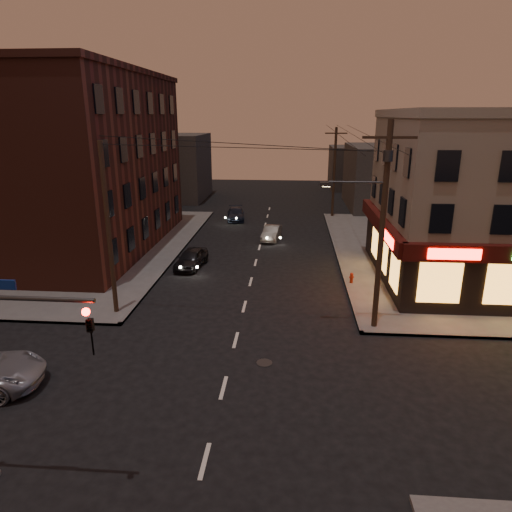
# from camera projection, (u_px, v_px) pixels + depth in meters

# --- Properties ---
(ground) EXTENTS (120.00, 120.00, 0.00)m
(ground) POSITION_uv_depth(u_px,v_px,m) (224.00, 388.00, 18.01)
(ground) COLOR black
(ground) RESTS_ON ground
(sidewalk_ne) EXTENTS (24.00, 28.00, 0.15)m
(sidewalk_ne) POSITION_uv_depth(u_px,v_px,m) (494.00, 255.00, 34.73)
(sidewalk_ne) COLOR #514F4C
(sidewalk_ne) RESTS_ON ground
(sidewalk_nw) EXTENTS (24.00, 28.00, 0.15)m
(sidewalk_nw) POSITION_uv_depth(u_px,v_px,m) (40.00, 245.00, 37.42)
(sidewalk_nw) COLOR #514F4C
(sidewalk_nw) RESTS_ON ground
(pizza_building) EXTENTS (15.85, 12.85, 10.50)m
(pizza_building) POSITION_uv_depth(u_px,v_px,m) (510.00, 199.00, 28.02)
(pizza_building) COLOR gray
(pizza_building) RESTS_ON sidewalk_ne
(brick_apartment) EXTENTS (12.00, 20.00, 13.00)m
(brick_apartment) POSITION_uv_depth(u_px,v_px,m) (72.00, 164.00, 35.21)
(brick_apartment) COLOR #4C2118
(brick_apartment) RESTS_ON sidewalk_nw
(bg_building_ne_a) EXTENTS (10.00, 12.00, 7.00)m
(bg_building_ne_a) POSITION_uv_depth(u_px,v_px,m) (393.00, 177.00, 52.10)
(bg_building_ne_a) COLOR #3F3D3A
(bg_building_ne_a) RESTS_ON ground
(bg_building_nw) EXTENTS (9.00, 10.00, 8.00)m
(bg_building_nw) POSITION_uv_depth(u_px,v_px,m) (170.00, 167.00, 57.78)
(bg_building_nw) COLOR #3F3D3A
(bg_building_nw) RESTS_ON ground
(bg_building_ne_b) EXTENTS (8.00, 8.00, 6.00)m
(bg_building_ne_b) POSITION_uv_depth(u_px,v_px,m) (358.00, 168.00, 65.73)
(bg_building_ne_b) COLOR #3F3D3A
(bg_building_ne_b) RESTS_ON ground
(utility_pole_main) EXTENTS (4.20, 0.44, 10.00)m
(utility_pole_main) POSITION_uv_depth(u_px,v_px,m) (381.00, 217.00, 21.32)
(utility_pole_main) COLOR #382619
(utility_pole_main) RESTS_ON sidewalk_ne
(utility_pole_far) EXTENTS (0.26, 0.26, 9.00)m
(utility_pole_far) POSITION_uv_depth(u_px,v_px,m) (334.00, 173.00, 46.59)
(utility_pole_far) COLOR #382619
(utility_pole_far) RESTS_ON sidewalk_ne
(utility_pole_west) EXTENTS (0.24, 0.24, 9.00)m
(utility_pole_west) POSITION_uv_depth(u_px,v_px,m) (109.00, 230.00, 23.33)
(utility_pole_west) COLOR #382619
(utility_pole_west) RESTS_ON sidewalk_nw
(sedan_near) EXTENTS (2.06, 4.08, 1.33)m
(sedan_near) POSITION_uv_depth(u_px,v_px,m) (191.00, 258.00, 32.04)
(sedan_near) COLOR black
(sedan_near) RESTS_ON ground
(sedan_mid) EXTENTS (1.73, 3.76, 1.20)m
(sedan_mid) POSITION_uv_depth(u_px,v_px,m) (272.00, 233.00, 39.18)
(sedan_mid) COLOR #63625C
(sedan_mid) RESTS_ON ground
(sedan_far) EXTENTS (2.19, 4.34, 1.21)m
(sedan_far) POSITION_uv_depth(u_px,v_px,m) (236.00, 214.00, 46.56)
(sedan_far) COLOR black
(sedan_far) RESTS_ON ground
(fire_hydrant) EXTENTS (0.30, 0.30, 0.67)m
(fire_hydrant) POSITION_uv_depth(u_px,v_px,m) (352.00, 277.00, 28.74)
(fire_hydrant) COLOR maroon
(fire_hydrant) RESTS_ON sidewalk_ne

